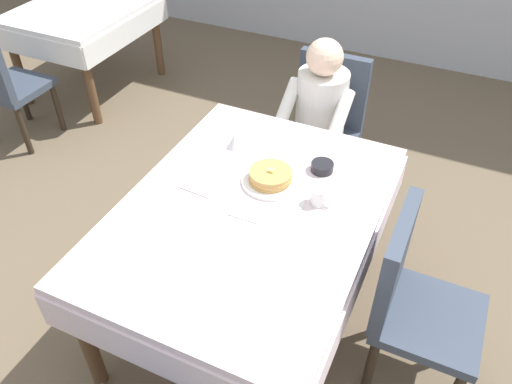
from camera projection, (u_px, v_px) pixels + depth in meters
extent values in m
plane|color=brown|center=(249.00, 309.00, 2.76)|extent=(14.00, 14.00, 0.00)
cube|color=silver|center=(248.00, 211.00, 2.30)|extent=(1.10, 1.50, 0.04)
cube|color=silver|center=(158.00, 362.00, 1.85)|extent=(1.10, 0.01, 0.18)
cube|color=silver|center=(306.00, 144.00, 2.89)|extent=(1.10, 0.01, 0.18)
cube|color=silver|center=(148.00, 196.00, 2.55)|extent=(0.01, 1.50, 0.18)
cube|color=silver|center=(365.00, 267.00, 2.19)|extent=(0.01, 1.50, 0.18)
cylinder|color=brown|center=(86.00, 337.00, 2.23)|extent=(0.07, 0.07, 0.70)
cylinder|color=brown|center=(227.00, 167.00, 3.15)|extent=(0.07, 0.07, 0.70)
cylinder|color=brown|center=(376.00, 211.00, 2.85)|extent=(0.07, 0.07, 0.70)
cube|color=#384251|center=(319.00, 141.00, 3.23)|extent=(0.44, 0.44, 0.05)
cube|color=#384251|center=(333.00, 90.00, 3.20)|extent=(0.44, 0.06, 0.48)
cylinder|color=#2D2319|center=(333.00, 193.00, 3.20)|extent=(0.04, 0.04, 0.40)
cylinder|color=#2D2319|center=(280.00, 178.00, 3.31)|extent=(0.04, 0.04, 0.40)
cylinder|color=#2D2319|center=(350.00, 161.00, 3.45)|extent=(0.04, 0.04, 0.40)
cylinder|color=#2D2319|center=(300.00, 148.00, 3.56)|extent=(0.04, 0.04, 0.40)
cylinder|color=silver|center=(321.00, 108.00, 3.05)|extent=(0.30, 0.30, 0.46)
sphere|color=beige|center=(325.00, 57.00, 2.82)|extent=(0.21, 0.21, 0.21)
cylinder|color=silver|center=(341.00, 115.00, 2.86)|extent=(0.08, 0.29, 0.23)
cylinder|color=silver|center=(288.00, 103.00, 2.96)|extent=(0.08, 0.29, 0.23)
cylinder|color=#383D51|center=(317.00, 187.00, 3.20)|extent=(0.10, 0.10, 0.45)
cylinder|color=#383D51|center=(294.00, 180.00, 3.25)|extent=(0.10, 0.10, 0.45)
cube|color=#384251|center=(430.00, 319.00, 2.21)|extent=(0.44, 0.44, 0.05)
cube|color=#384251|center=(395.00, 263.00, 2.10)|extent=(0.06, 0.44, 0.48)
cylinder|color=#2D2319|center=(465.00, 332.00, 2.42)|extent=(0.04, 0.04, 0.40)
cylinder|color=#2D2319|center=(390.00, 306.00, 2.54)|extent=(0.04, 0.04, 0.40)
cylinder|color=#2D2319|center=(370.00, 365.00, 2.29)|extent=(0.04, 0.04, 0.40)
cylinder|color=white|center=(271.00, 181.00, 2.42)|extent=(0.28, 0.28, 0.02)
cylinder|color=tan|center=(269.00, 179.00, 2.40)|extent=(0.20, 0.20, 0.01)
cylinder|color=tan|center=(271.00, 176.00, 2.40)|extent=(0.21, 0.21, 0.02)
cylinder|color=tan|center=(271.00, 173.00, 2.38)|extent=(0.20, 0.20, 0.02)
cube|color=#F4E072|center=(271.00, 170.00, 2.37)|extent=(0.03, 0.03, 0.01)
cylinder|color=white|center=(319.00, 196.00, 2.28)|extent=(0.08, 0.08, 0.08)
torus|color=white|center=(329.00, 198.00, 2.26)|extent=(0.05, 0.01, 0.05)
cylinder|color=black|center=(322.00, 167.00, 2.48)|extent=(0.11, 0.11, 0.04)
cone|color=silver|center=(234.00, 141.00, 2.62)|extent=(0.08, 0.08, 0.07)
cube|color=silver|center=(233.00, 174.00, 2.47)|extent=(0.03, 0.18, 0.00)
cube|color=silver|center=(307.00, 196.00, 2.35)|extent=(0.03, 0.20, 0.00)
cube|color=silver|center=(242.00, 218.00, 2.23)|extent=(0.15, 0.02, 0.00)
cube|color=white|center=(201.00, 186.00, 2.40)|extent=(0.18, 0.13, 0.01)
cube|color=white|center=(81.00, 9.00, 4.16)|extent=(0.90, 1.10, 0.04)
cube|color=white|center=(36.00, 48.00, 3.85)|extent=(0.90, 0.01, 0.18)
cube|color=white|center=(124.00, 0.00, 4.61)|extent=(0.90, 0.01, 0.18)
cube|color=white|center=(42.00, 13.00, 4.38)|extent=(0.01, 1.10, 0.18)
cube|color=white|center=(129.00, 31.00, 4.08)|extent=(0.01, 1.10, 0.18)
cylinder|color=brown|center=(18.00, 65.00, 4.19)|extent=(0.07, 0.07, 0.70)
cylinder|color=brown|center=(90.00, 84.00, 3.96)|extent=(0.07, 0.07, 0.70)
cylinder|color=brown|center=(91.00, 24.00, 4.84)|extent=(0.07, 0.07, 0.70)
cylinder|color=brown|center=(157.00, 38.00, 4.61)|extent=(0.07, 0.07, 0.70)
cube|color=#384251|center=(14.00, 87.00, 3.76)|extent=(0.44, 0.44, 0.05)
cylinder|color=#2D2319|center=(23.00, 98.00, 4.09)|extent=(0.04, 0.04, 0.40)
cylinder|color=#2D2319|center=(58.00, 107.00, 3.98)|extent=(0.04, 0.04, 0.40)
cylinder|color=#2D2319|center=(24.00, 131.00, 3.73)|extent=(0.04, 0.04, 0.40)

